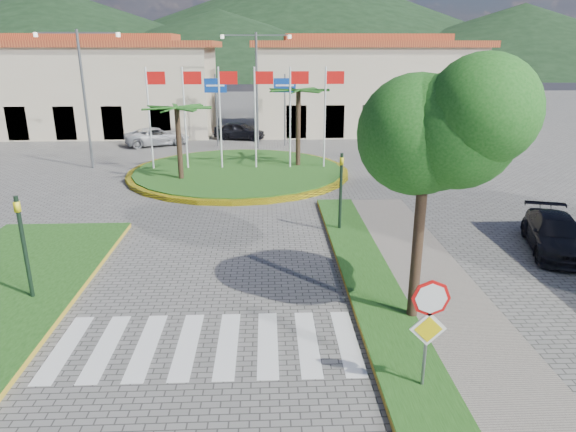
{
  "coord_description": "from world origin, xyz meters",
  "views": [
    {
      "loc": [
        1.64,
        -7.18,
        7.05
      ],
      "look_at": [
        2.27,
        8.0,
        2.03
      ],
      "focal_mm": 32.0,
      "sensor_mm": 36.0,
      "label": 1
    }
  ],
  "objects_px": {
    "car_dark_a": "(240,131)",
    "car_dark_b": "(318,128)",
    "car_side_right": "(556,234)",
    "roundabout_island": "(239,171)",
    "white_van": "(157,136)",
    "deciduous_tree": "(427,129)",
    "stop_sign": "(429,318)"
  },
  "relations": [
    {
      "from": "deciduous_tree",
      "to": "white_van",
      "type": "xyz_separation_m",
      "value": [
        -12.06,
        26.55,
        -4.52
      ]
    },
    {
      "from": "deciduous_tree",
      "to": "stop_sign",
      "type": "bearing_deg",
      "value": -101.18
    },
    {
      "from": "car_dark_b",
      "to": "deciduous_tree",
      "type": "bearing_deg",
      "value": -162.88
    },
    {
      "from": "white_van",
      "to": "car_side_right",
      "type": "relative_size",
      "value": 1.07
    },
    {
      "from": "stop_sign",
      "to": "car_dark_b",
      "type": "xyz_separation_m",
      "value": [
        1.03,
        33.73,
        -1.2
      ]
    },
    {
      "from": "car_dark_a",
      "to": "car_side_right",
      "type": "distance_m",
      "value": 27.17
    },
    {
      "from": "car_side_right",
      "to": "white_van",
      "type": "bearing_deg",
      "value": 146.88
    },
    {
      "from": "car_side_right",
      "to": "stop_sign",
      "type": "bearing_deg",
      "value": -115.96
    },
    {
      "from": "stop_sign",
      "to": "car_dark_a",
      "type": "relative_size",
      "value": 0.66
    },
    {
      "from": "car_dark_b",
      "to": "car_dark_a",
      "type": "bearing_deg",
      "value": 123.91
    },
    {
      "from": "white_van",
      "to": "car_dark_a",
      "type": "relative_size",
      "value": 1.17
    },
    {
      "from": "stop_sign",
      "to": "car_side_right",
      "type": "xyz_separation_m",
      "value": [
        7.1,
        7.76,
        -1.15
      ]
    },
    {
      "from": "roundabout_island",
      "to": "car_side_right",
      "type": "distance_m",
      "value": 17.17
    },
    {
      "from": "roundabout_island",
      "to": "car_dark_b",
      "type": "xyz_separation_m",
      "value": [
        5.93,
        13.69,
        0.41
      ]
    },
    {
      "from": "deciduous_tree",
      "to": "car_side_right",
      "type": "bearing_deg",
      "value": 35.98
    },
    {
      "from": "car_side_right",
      "to": "roundabout_island",
      "type": "bearing_deg",
      "value": 150.84
    },
    {
      "from": "car_dark_a",
      "to": "deciduous_tree",
      "type": "bearing_deg",
      "value": -154.81
    },
    {
      "from": "car_side_right",
      "to": "car_dark_a",
      "type": "bearing_deg",
      "value": 133.87
    },
    {
      "from": "roundabout_island",
      "to": "car_dark_b",
      "type": "distance_m",
      "value": 14.93
    },
    {
      "from": "car_dark_b",
      "to": "roundabout_island",
      "type": "bearing_deg",
      "value": 174.52
    },
    {
      "from": "car_dark_a",
      "to": "car_dark_b",
      "type": "bearing_deg",
      "value": -60.55
    },
    {
      "from": "white_van",
      "to": "car_side_right",
      "type": "bearing_deg",
      "value": -162.65
    },
    {
      "from": "deciduous_tree",
      "to": "white_van",
      "type": "bearing_deg",
      "value": 114.43
    },
    {
      "from": "car_dark_a",
      "to": "car_side_right",
      "type": "bearing_deg",
      "value": -139.17
    },
    {
      "from": "roundabout_island",
      "to": "car_side_right",
      "type": "bearing_deg",
      "value": -45.67
    },
    {
      "from": "white_van",
      "to": "car_dark_a",
      "type": "bearing_deg",
      "value": -92.28
    },
    {
      "from": "roundabout_island",
      "to": "car_dark_a",
      "type": "bearing_deg",
      "value": 92.37
    },
    {
      "from": "deciduous_tree",
      "to": "car_dark_a",
      "type": "distance_m",
      "value": 29.81
    },
    {
      "from": "white_van",
      "to": "deciduous_tree",
      "type": "bearing_deg",
      "value": -178.59
    },
    {
      "from": "stop_sign",
      "to": "deciduous_tree",
      "type": "xyz_separation_m",
      "value": [
        0.6,
        3.04,
        3.38
      ]
    },
    {
      "from": "deciduous_tree",
      "to": "car_dark_b",
      "type": "bearing_deg",
      "value": 89.19
    },
    {
      "from": "deciduous_tree",
      "to": "car_dark_b",
      "type": "relative_size",
      "value": 1.91
    }
  ]
}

